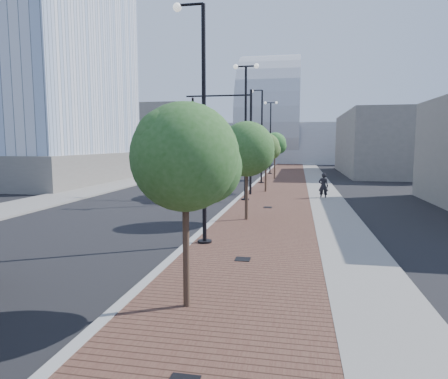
# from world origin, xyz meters

# --- Properties ---
(sidewalk) EXTENTS (7.00, 140.00, 0.12)m
(sidewalk) POSITION_xyz_m (3.50, 40.00, 0.06)
(sidewalk) COLOR #4C2D23
(sidewalk) RESTS_ON ground
(concrete_strip) EXTENTS (2.40, 140.00, 0.13)m
(concrete_strip) POSITION_xyz_m (6.20, 40.00, 0.07)
(concrete_strip) COLOR slate
(concrete_strip) RESTS_ON ground
(curb) EXTENTS (0.30, 140.00, 0.14)m
(curb) POSITION_xyz_m (0.00, 40.00, 0.07)
(curb) COLOR gray
(curb) RESTS_ON ground
(west_sidewalk) EXTENTS (4.00, 140.00, 0.12)m
(west_sidewalk) POSITION_xyz_m (-13.00, 40.00, 0.06)
(west_sidewalk) COLOR slate
(west_sidewalk) RESTS_ON ground
(white_sedan) EXTENTS (3.51, 5.11, 1.59)m
(white_sedan) POSITION_xyz_m (-4.94, 22.27, 0.80)
(white_sedan) COLOR white
(white_sedan) RESTS_ON ground
(dark_car_mid) EXTENTS (2.62, 5.11, 1.38)m
(dark_car_mid) POSITION_xyz_m (-7.12, 41.54, 0.69)
(dark_car_mid) COLOR black
(dark_car_mid) RESTS_ON ground
(dark_car_far) EXTENTS (1.95, 4.57, 1.31)m
(dark_car_far) POSITION_xyz_m (-4.38, 42.75, 0.66)
(dark_car_far) COLOR black
(dark_car_far) RESTS_ON ground
(pedestrian) EXTENTS (0.76, 0.57, 1.91)m
(pedestrian) POSITION_xyz_m (5.98, 24.11, 0.96)
(pedestrian) COLOR black
(pedestrian) RESTS_ON ground
(streetlight_1) EXTENTS (1.44, 0.56, 9.21)m
(streetlight_1) POSITION_xyz_m (0.49, 10.00, 4.34)
(streetlight_1) COLOR black
(streetlight_1) RESTS_ON ground
(streetlight_2) EXTENTS (1.72, 0.56, 9.28)m
(streetlight_2) POSITION_xyz_m (0.60, 22.00, 4.82)
(streetlight_2) COLOR black
(streetlight_2) RESTS_ON ground
(streetlight_3) EXTENTS (1.44, 0.56, 9.21)m
(streetlight_3) POSITION_xyz_m (0.49, 34.00, 4.34)
(streetlight_3) COLOR black
(streetlight_3) RESTS_ON ground
(streetlight_4) EXTENTS (1.72, 0.56, 9.28)m
(streetlight_4) POSITION_xyz_m (0.60, 46.00, 4.82)
(streetlight_4) COLOR black
(streetlight_4) RESTS_ON ground
(traffic_mast) EXTENTS (5.09, 0.20, 8.00)m
(traffic_mast) POSITION_xyz_m (-0.30, 25.00, 4.98)
(traffic_mast) COLOR black
(traffic_mast) RESTS_ON ground
(tree_0) EXTENTS (2.55, 2.53, 4.95)m
(tree_0) POSITION_xyz_m (1.65, 4.02, 3.68)
(tree_0) COLOR #382619
(tree_0) RESTS_ON ground
(tree_1) EXTENTS (2.79, 2.79, 5.12)m
(tree_1) POSITION_xyz_m (1.65, 15.02, 3.71)
(tree_1) COLOR #382619
(tree_1) RESTS_ON ground
(tree_2) EXTENTS (2.26, 2.19, 4.83)m
(tree_2) POSITION_xyz_m (1.65, 27.02, 3.72)
(tree_2) COLOR #382619
(tree_2) RESTS_ON ground
(tree_3) EXTENTS (2.50, 2.47, 5.22)m
(tree_3) POSITION_xyz_m (1.65, 39.02, 3.97)
(tree_3) COLOR #382619
(tree_3) RESTS_ON ground
(tower_podium) EXTENTS (19.00, 19.00, 3.00)m
(tower_podium) POSITION_xyz_m (-24.00, 32.00, 1.50)
(tower_podium) COLOR #64605A
(tower_podium) RESTS_ON ground
(convention_center) EXTENTS (50.00, 30.00, 50.00)m
(convention_center) POSITION_xyz_m (-2.00, 85.00, 6.00)
(convention_center) COLOR #9FA3A9
(convention_center) RESTS_ON ground
(commercial_block_nw) EXTENTS (14.00, 20.00, 10.00)m
(commercial_block_nw) POSITION_xyz_m (-20.00, 60.00, 5.00)
(commercial_block_nw) COLOR #65615B
(commercial_block_nw) RESTS_ON ground
(commercial_block_ne) EXTENTS (12.00, 22.00, 8.00)m
(commercial_block_ne) POSITION_xyz_m (16.00, 50.00, 4.00)
(commercial_block_ne) COLOR #64605A
(commercial_block_ne) RESTS_ON ground
(utility_cover_1) EXTENTS (0.50, 0.50, 0.02)m
(utility_cover_1) POSITION_xyz_m (2.40, 8.00, 0.13)
(utility_cover_1) COLOR black
(utility_cover_1) RESTS_ON sidewalk
(utility_cover_2) EXTENTS (0.50, 0.50, 0.02)m
(utility_cover_2) POSITION_xyz_m (2.40, 19.00, 0.13)
(utility_cover_2) COLOR black
(utility_cover_2) RESTS_ON sidewalk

